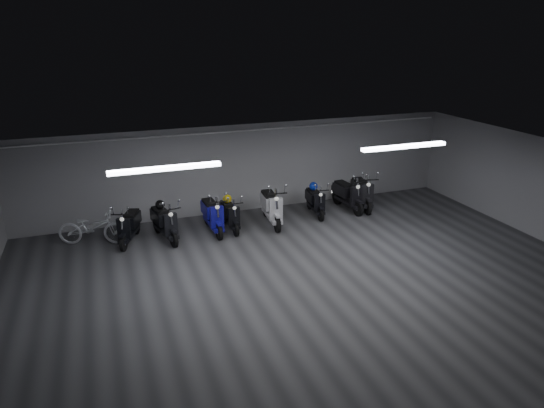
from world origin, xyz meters
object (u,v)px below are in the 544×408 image
object	(u,v)px
scooter_3	(164,217)
scooter_7	(315,197)
scooter_9	(362,187)
scooter_5	(230,210)
scooter_4	(212,210)
helmet_0	(313,186)
scooter_8	(348,190)
bicycle	(92,224)
helmet_1	(160,205)
helmet_2	(227,199)
scooter_1	(129,221)
scooter_6	(271,201)

from	to	relation	value
scooter_3	scooter_7	size ratio (longest dim) A/B	1.10
scooter_9	scooter_5	bearing A→B (deg)	-164.98
scooter_4	scooter_5	world-z (taller)	scooter_4
scooter_9	helmet_0	world-z (taller)	scooter_9
scooter_8	bicycle	distance (m)	7.79
helmet_1	scooter_8	bearing A→B (deg)	1.26
scooter_3	scooter_8	distance (m)	5.91
scooter_7	scooter_9	bearing A→B (deg)	8.19
scooter_9	helmet_2	distance (m)	4.53
scooter_8	helmet_0	distance (m)	1.18
bicycle	scooter_5	bearing A→B (deg)	-76.65
helmet_1	helmet_2	bearing A→B (deg)	2.52
scooter_7	helmet_2	size ratio (longest dim) A/B	6.27
scooter_1	scooter_7	size ratio (longest dim) A/B	1.05
scooter_5	helmet_2	distance (m)	0.35
helmet_2	scooter_1	bearing A→B (deg)	-176.55
scooter_8	helmet_0	size ratio (longest dim) A/B	6.86
scooter_1	helmet_0	xyz separation A→B (m)	(5.68, 0.38, 0.25)
scooter_8	scooter_4	bearing A→B (deg)	179.02
scooter_5	scooter_9	world-z (taller)	scooter_9
scooter_4	scooter_6	bearing A→B (deg)	-2.89
bicycle	helmet_0	bearing A→B (deg)	-71.02
scooter_1	scooter_9	world-z (taller)	scooter_9
scooter_1	scooter_3	distance (m)	0.95
scooter_4	scooter_8	xyz separation A→B (m)	(4.52, 0.29, -0.00)
scooter_9	helmet_2	world-z (taller)	scooter_9
scooter_1	helmet_0	distance (m)	5.70
helmet_0	scooter_1	bearing A→B (deg)	-176.16
scooter_4	bicycle	distance (m)	3.28
helmet_1	scooter_5	bearing A→B (deg)	-4.03
scooter_4	scooter_5	xyz separation A→B (m)	(0.52, 0.02, -0.09)
scooter_4	helmet_2	distance (m)	0.60
scooter_7	helmet_2	distance (m)	2.84
helmet_0	scooter_4	bearing A→B (deg)	-172.31
scooter_5	helmet_2	xyz separation A→B (m)	(-0.01, 0.22, 0.27)
scooter_6	scooter_7	size ratio (longest dim) A/B	1.20
scooter_1	bicycle	bearing A→B (deg)	-172.30
scooter_9	helmet_2	xyz separation A→B (m)	(-4.53, -0.05, 0.16)
scooter_7	scooter_8	world-z (taller)	scooter_8
scooter_5	scooter_7	world-z (taller)	scooter_7
scooter_4	helmet_0	bearing A→B (deg)	5.19
scooter_5	helmet_0	world-z (taller)	scooter_5
scooter_1	scooter_5	world-z (taller)	scooter_1
scooter_3	helmet_1	world-z (taller)	scooter_3
scooter_1	helmet_1	xyz separation A→B (m)	(0.88, 0.08, 0.33)
scooter_8	helmet_2	bearing A→B (deg)	176.01
scooter_1	scooter_9	bearing A→B (deg)	23.45
scooter_6	scooter_7	distance (m)	1.57
scooter_8	scooter_9	bearing A→B (deg)	-3.92
scooter_4	helmet_2	size ratio (longest dim) A/B	7.13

